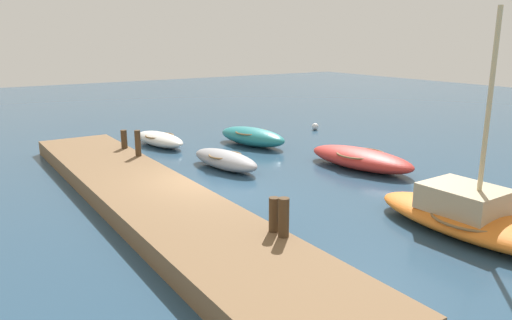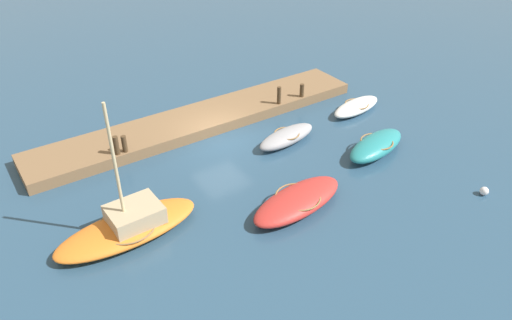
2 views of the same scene
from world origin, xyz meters
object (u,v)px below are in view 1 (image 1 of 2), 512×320
Objects in this scene: sailboat_orange at (472,217)px; rowboat_white at (160,139)px; rowboat_teal at (252,136)px; mooring_post_mid_east at (274,214)px; mooring_post_west at (124,139)px; mooring_post_east at (284,217)px; mooring_post_mid_west at (138,143)px; rowboat_grey at (225,160)px; motorboat_red at (360,158)px; marker_buoy at (315,127)px.

sailboat_orange is 1.57× the size of rowboat_white.
sailboat_orange is 12.16m from rowboat_teal.
mooring_post_west is at bearing 180.00° from mooring_post_mid_east.
mooring_post_east reaches higher than rowboat_teal.
sailboat_orange is at bearing 21.91° from mooring_post_west.
rowboat_teal is (2.26, 3.69, 0.10)m from rowboat_white.
sailboat_orange reaches higher than rowboat_white.
mooring_post_east is at bearing 0.00° from mooring_post_mid_west.
rowboat_grey is (-9.12, -2.10, -0.10)m from sailboat_orange.
rowboat_grey is 4.37m from rowboat_teal.
mooring_post_west is at bearing -104.47° from rowboat_teal.
rowboat_grey is at bearing 41.68° from mooring_post_west.
sailboat_orange is 11.83m from mooring_post_mid_west.
mooring_post_mid_west is 9.27m from mooring_post_east.
motorboat_red is at bearing 50.50° from mooring_post_west.
rowboat_white is 4.33m from rowboat_teal.
mooring_post_mid_west is at bearing 0.00° from mooring_post_west.
rowboat_grey is 3.69× the size of mooring_post_mid_west.
rowboat_grey reaches higher than marker_buoy.
sailboat_orange is 1.39× the size of rowboat_teal.
marker_buoy is (-13.50, 6.09, -0.27)m from sailboat_orange.
rowboat_white is (-5.26, -0.52, -0.04)m from rowboat_grey.
mooring_post_east is at bearing -28.77° from rowboat_grey.
motorboat_red is 9.47m from mooring_post_west.
motorboat_red is at bearing 123.70° from mooring_post_east.
mooring_post_west is (-6.01, -7.29, 0.55)m from motorboat_red.
motorboat_red reaches higher than rowboat_white.
motorboat_red is (2.80, 4.43, 0.03)m from rowboat_grey.
marker_buoy is at bearing 144.48° from motorboat_red.
mooring_post_east is 16.36m from marker_buoy.
rowboat_grey is 1.00× the size of rowboat_white.
rowboat_grey is 9.75× the size of marker_buoy.
motorboat_red is 12.82× the size of marker_buoy.
motorboat_red is (-6.32, 2.33, -0.07)m from sailboat_orange.
sailboat_orange is 13.30m from mooring_post_west.
mooring_post_west reaches higher than marker_buoy.
rowboat_grey is 3.98× the size of mooring_post_east.
motorboat_red is 4.84× the size of mooring_post_mid_west.
rowboat_teal is 0.85× the size of motorboat_red.
rowboat_grey is 9.28m from marker_buoy.
sailboat_orange reaches higher than mooring_post_mid_west.
rowboat_white is 13.15m from mooring_post_east.
mooring_post_east is (7.66, -2.86, 0.66)m from rowboat_grey.
marker_buoy is at bearing 93.01° from rowboat_teal.
sailboat_orange reaches higher than motorboat_red.
mooring_post_west reaches higher than rowboat_grey.
mooring_post_west is 0.91× the size of mooring_post_mid_east.
mooring_post_mid_east is at bearing -29.74° from rowboat_grey.
rowboat_white is at bearing 169.40° from mooring_post_mid_east.
motorboat_red is (5.80, 1.25, -0.03)m from rowboat_teal.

